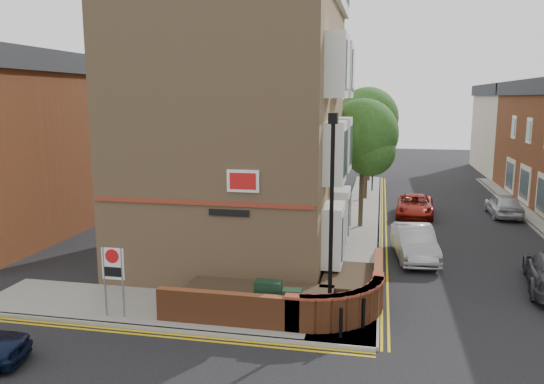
{
  "coord_description": "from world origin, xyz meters",
  "views": [
    {
      "loc": [
        2.94,
        -13.79,
        6.85
      ],
      "look_at": [
        -0.73,
        4.0,
        3.6
      ],
      "focal_mm": 35.0,
      "sensor_mm": 36.0,
      "label": 1
    }
  ],
  "objects": [
    {
      "name": "kerb_side",
      "position": [
        -3.5,
        0.0,
        0.06
      ],
      "size": [
        13.0,
        0.15,
        0.12
      ],
      "primitive_type": "cube",
      "color": "gray",
      "rests_on": "ground"
    },
    {
      "name": "far_terrace_cream",
      "position": [
        14.5,
        38.0,
        4.05
      ],
      "size": [
        5.4,
        12.4,
        8.0
      ],
      "color": "beige",
      "rests_on": "ground"
    },
    {
      "name": "tree_near",
      "position": [
        2.0,
        14.05,
        4.7
      ],
      "size": [
        3.64,
        3.65,
        6.7
      ],
      "color": "#382B1E",
      "rests_on": "pavement_main"
    },
    {
      "name": "tree_mid",
      "position": [
        2.0,
        22.05,
        5.2
      ],
      "size": [
        4.03,
        4.03,
        7.42
      ],
      "color": "#382B1E",
      "rests_on": "pavement_main"
    },
    {
      "name": "utility_cabinet_small",
      "position": [
        0.5,
        1.0,
        0.67
      ],
      "size": [
        0.55,
        0.4,
        1.1
      ],
      "primitive_type": "cube",
      "color": "black",
      "rests_on": "pavement_corner"
    },
    {
      "name": "traffic_light_assembly",
      "position": [
        2.4,
        25.0,
        2.78
      ],
      "size": [
        0.2,
        0.16,
        4.2
      ],
      "color": "black",
      "rests_on": "pavement_main"
    },
    {
      "name": "yellow_lines_side",
      "position": [
        -3.5,
        -0.25,
        0.01
      ],
      "size": [
        13.0,
        0.28,
        0.01
      ],
      "primitive_type": "cube",
      "color": "gold",
      "rests_on": "ground"
    },
    {
      "name": "red_car_main",
      "position": [
        5.0,
        17.56,
        0.62
      ],
      "size": [
        2.33,
        4.58,
        1.24
      ],
      "primitive_type": "imported",
      "rotation": [
        0.0,
        0.0,
        -0.06
      ],
      "color": "maroon",
      "rests_on": "ground"
    },
    {
      "name": "bollard_near",
      "position": [
        2.0,
        0.4,
        0.57
      ],
      "size": [
        0.11,
        0.11,
        0.9
      ],
      "primitive_type": "cylinder",
      "color": "black",
      "rests_on": "pavement_corner"
    },
    {
      "name": "tree_far",
      "position": [
        2.0,
        30.05,
        4.91
      ],
      "size": [
        3.81,
        3.81,
        7.0
      ],
      "color": "#382B1E",
      "rests_on": "pavement_main"
    },
    {
      "name": "garden_wall",
      "position": [
        0.0,
        2.5,
        0.0
      ],
      "size": [
        6.8,
        6.0,
        1.2
      ],
      "primitive_type": null,
      "color": "brown",
      "rests_on": "ground"
    },
    {
      "name": "utility_cabinet_large",
      "position": [
        -0.3,
        1.3,
        0.72
      ],
      "size": [
        0.8,
        0.45,
        1.2
      ],
      "primitive_type": "cube",
      "color": "black",
      "rests_on": "pavement_corner"
    },
    {
      "name": "ground",
      "position": [
        0.0,
        0.0,
        0.0
      ],
      "size": [
        120.0,
        120.0,
        0.0
      ],
      "primitive_type": "plane",
      "color": "black",
      "rests_on": "ground"
    },
    {
      "name": "silver_car_near",
      "position": [
        4.49,
        8.93,
        0.72
      ],
      "size": [
        1.97,
        4.48,
        1.43
      ],
      "primitive_type": "imported",
      "rotation": [
        0.0,
        0.0,
        0.11
      ],
      "color": "#999CA0",
      "rests_on": "ground"
    },
    {
      "name": "pavement_main",
      "position": [
        2.0,
        16.0,
        0.06
      ],
      "size": [
        2.0,
        32.0,
        0.12
      ],
      "primitive_type": "cube",
      "color": "gray",
      "rests_on": "ground"
    },
    {
      "name": "zone_sign",
      "position": [
        -5.0,
        0.5,
        1.64
      ],
      "size": [
        0.72,
        0.07,
        2.2
      ],
      "color": "slate",
      "rests_on": "pavement_corner"
    },
    {
      "name": "kerb_main_near",
      "position": [
        3.0,
        16.0,
        0.06
      ],
      "size": [
        0.15,
        32.0,
        0.12
      ],
      "primitive_type": "cube",
      "color": "gray",
      "rests_on": "ground"
    },
    {
      "name": "pavement_corner",
      "position": [
        -3.5,
        1.5,
        0.06
      ],
      "size": [
        13.0,
        3.0,
        0.12
      ],
      "primitive_type": "cube",
      "color": "gray",
      "rests_on": "ground"
    },
    {
      "name": "bollard_far",
      "position": [
        2.6,
        1.2,
        0.57
      ],
      "size": [
        0.11,
        0.11,
        0.9
      ],
      "primitive_type": "cylinder",
      "color": "black",
      "rests_on": "pavement_corner"
    },
    {
      "name": "corner_building",
      "position": [
        -2.84,
        8.0,
        6.23
      ],
      "size": [
        8.95,
        10.4,
        13.6
      ],
      "color": "#A47F57",
      "rests_on": "ground"
    },
    {
      "name": "yellow_lines_main",
      "position": [
        3.25,
        16.0,
        0.01
      ],
      "size": [
        0.28,
        32.0,
        0.01
      ],
      "primitive_type": "cube",
      "color": "gold",
      "rests_on": "ground"
    },
    {
      "name": "silver_car_far",
      "position": [
        10.07,
        18.52,
        0.68
      ],
      "size": [
        1.65,
        4.0,
        1.36
      ],
      "primitive_type": "imported",
      "rotation": [
        0.0,
        0.0,
        3.15
      ],
      "color": "#B2B6BA",
      "rests_on": "ground"
    },
    {
      "name": "lamppost",
      "position": [
        1.6,
        1.2,
        3.34
      ],
      "size": [
        0.25,
        0.5,
        6.3
      ],
      "color": "black",
      "rests_on": "pavement_corner"
    }
  ]
}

